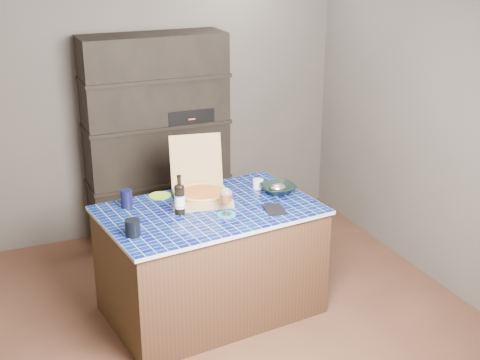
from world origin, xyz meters
name	(u,v)px	position (x,y,z in m)	size (l,w,h in m)	color
room	(222,152)	(0.00, 0.00, 1.25)	(3.50, 3.50, 3.50)	brown
shelving_unit	(157,139)	(0.00, 1.53, 0.90)	(1.20, 0.41, 1.80)	black
kitchen_island	(210,260)	(-0.03, 0.17, 0.40)	(1.55, 1.09, 0.80)	#48261C
pizza_box	(202,192)	(-0.02, 0.35, 0.86)	(0.45, 0.52, 0.41)	#916D4A
mead_bottle	(180,199)	(-0.25, 0.16, 0.91)	(0.07, 0.07, 0.28)	black
teal_trivet	(226,215)	(0.03, 0.02, 0.80)	(0.13, 0.13, 0.01)	#167477
wine_glass	(226,196)	(0.03, 0.02, 0.93)	(0.08, 0.08, 0.19)	white
tumbler	(133,228)	(-0.62, -0.05, 0.85)	(0.10, 0.10, 0.11)	black
dvd_case	(274,209)	(0.36, -0.04, 0.81)	(0.13, 0.18, 0.01)	black
bowl	(278,189)	(0.53, 0.25, 0.83)	(0.25, 0.25, 0.06)	black
foil_contents	(278,187)	(0.53, 0.25, 0.84)	(0.12, 0.10, 0.06)	silver
white_jar	(258,184)	(0.43, 0.39, 0.83)	(0.08, 0.08, 0.07)	silver
navy_cup	(127,199)	(-0.55, 0.41, 0.86)	(0.08, 0.08, 0.13)	black
green_trivet	(160,196)	(-0.28, 0.52, 0.80)	(0.16, 0.16, 0.01)	#8CCA2B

